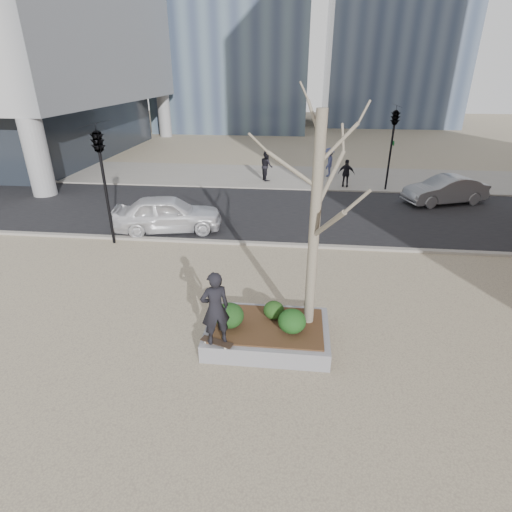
# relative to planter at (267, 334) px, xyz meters

# --- Properties ---
(ground) EXTENTS (120.00, 120.00, 0.00)m
(ground) POSITION_rel_planter_xyz_m (-1.00, 0.00, -0.23)
(ground) COLOR tan
(ground) RESTS_ON ground
(street) EXTENTS (60.00, 8.00, 0.02)m
(street) POSITION_rel_planter_xyz_m (-1.00, 10.00, -0.21)
(street) COLOR black
(street) RESTS_ON ground
(far_sidewalk) EXTENTS (60.00, 6.00, 0.02)m
(far_sidewalk) POSITION_rel_planter_xyz_m (-1.00, 17.00, -0.21)
(far_sidewalk) COLOR gray
(far_sidewalk) RESTS_ON ground
(planter) EXTENTS (3.00, 2.00, 0.45)m
(planter) POSITION_rel_planter_xyz_m (0.00, 0.00, 0.00)
(planter) COLOR gray
(planter) RESTS_ON ground
(planter_mulch) EXTENTS (2.70, 1.70, 0.04)m
(planter_mulch) POSITION_rel_planter_xyz_m (0.00, 0.00, 0.25)
(planter_mulch) COLOR #382314
(planter_mulch) RESTS_ON planter
(sycamore_tree) EXTENTS (2.80, 2.80, 6.60)m
(sycamore_tree) POSITION_rel_planter_xyz_m (1.00, 0.30, 3.56)
(sycamore_tree) COLOR gray
(sycamore_tree) RESTS_ON planter_mulch
(shrub_left) EXTENTS (0.71, 0.71, 0.60)m
(shrub_left) POSITION_rel_planter_xyz_m (-0.91, -0.14, 0.56)
(shrub_left) COLOR #113715
(shrub_left) RESTS_ON planter_mulch
(shrub_middle) EXTENTS (0.52, 0.52, 0.44)m
(shrub_middle) POSITION_rel_planter_xyz_m (0.13, 0.33, 0.49)
(shrub_middle) COLOR black
(shrub_middle) RESTS_ON planter_mulch
(shrub_right) EXTENTS (0.67, 0.67, 0.57)m
(shrub_right) POSITION_rel_planter_xyz_m (0.60, -0.20, 0.55)
(shrub_right) COLOR #153C13
(shrub_right) RESTS_ON planter_mulch
(skateboard) EXTENTS (0.80, 0.44, 0.08)m
(skateboard) POSITION_rel_planter_xyz_m (-1.09, -0.84, 0.26)
(skateboard) COLOR black
(skateboard) RESTS_ON planter
(skateboarder) EXTENTS (0.77, 0.67, 1.78)m
(skateboarder) POSITION_rel_planter_xyz_m (-1.09, -0.84, 1.19)
(skateboarder) COLOR black
(skateboarder) RESTS_ON skateboard
(police_car) EXTENTS (4.65, 2.61, 1.49)m
(police_car) POSITION_rel_planter_xyz_m (-4.72, 7.07, 0.54)
(police_car) COLOR white
(police_car) RESTS_ON street
(car_silver) EXTENTS (4.35, 2.71, 1.35)m
(car_silver) POSITION_rel_planter_xyz_m (7.93, 12.29, 0.47)
(car_silver) COLOR gray
(car_silver) RESTS_ON street
(pedestrian_a) EXTENTS (0.95, 1.05, 1.77)m
(pedestrian_a) POSITION_rel_planter_xyz_m (-1.37, 15.92, 0.68)
(pedestrian_a) COLOR black
(pedestrian_a) RESTS_ON far_sidewalk
(pedestrian_b) EXTENTS (0.86, 1.25, 1.77)m
(pedestrian_b) POSITION_rel_planter_xyz_m (2.42, 17.34, 0.68)
(pedestrian_b) COLOR #3C436D
(pedestrian_b) RESTS_ON far_sidewalk
(pedestrian_c) EXTENTS (0.97, 0.53, 1.56)m
(pedestrian_c) POSITION_rel_planter_xyz_m (3.28, 14.86, 0.58)
(pedestrian_c) COLOR black
(pedestrian_c) RESTS_ON far_sidewalk
(traffic_light_near) EXTENTS (0.60, 2.48, 4.50)m
(traffic_light_near) POSITION_rel_planter_xyz_m (-6.50, 5.60, 2.02)
(traffic_light_near) COLOR black
(traffic_light_near) RESTS_ON ground
(traffic_light_far) EXTENTS (0.60, 2.48, 4.50)m
(traffic_light_far) POSITION_rel_planter_xyz_m (5.50, 14.60, 2.02)
(traffic_light_far) COLOR black
(traffic_light_far) RESTS_ON ground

